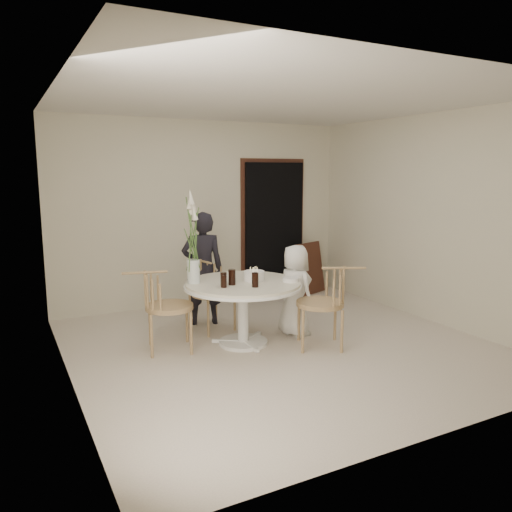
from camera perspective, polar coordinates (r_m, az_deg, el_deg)
name	(u,v)px	position (r m, az deg, el deg)	size (l,w,h in m)	color
ground	(280,346)	(5.77, 2.81, -10.19)	(4.50, 4.50, 0.00)	beige
room_shell	(282,203)	(5.45, 2.95, 6.07)	(4.50, 4.50, 4.50)	silver
doorway	(274,229)	(7.96, 2.05, 3.05)	(1.00, 0.10, 2.10)	black
door_trim	(273,225)	(7.99, 1.91, 3.51)	(1.12, 0.03, 2.22)	#51251C
table	(243,292)	(5.65, -1.50, -4.11)	(1.33, 1.33, 0.73)	white
picture_frame	(310,268)	(8.13, 6.17, -1.40)	(0.62, 0.04, 0.83)	#51251C
chair_far	(206,284)	(6.29, -5.70, -3.26)	(0.55, 0.58, 0.87)	tan
chair_right	(332,295)	(5.64, 8.66, -4.42)	(0.68, 0.66, 0.93)	tan
chair_left	(157,299)	(5.55, -11.21, -4.84)	(0.61, 0.58, 0.91)	tan
girl	(203,268)	(6.44, -6.12, -1.42)	(0.53, 0.35, 1.46)	black
boy	(295,291)	(6.00, 4.51, -3.96)	(0.54, 0.35, 1.10)	white
birthday_cake	(254,276)	(5.67, -0.21, -2.29)	(0.23, 0.23, 0.16)	white
cola_tumbler_a	(232,277)	(5.47, -2.76, -2.43)	(0.08, 0.08, 0.17)	black
cola_tumbler_b	(255,280)	(5.36, -0.10, -2.75)	(0.07, 0.07, 0.16)	black
cola_tumbler_c	(224,281)	(5.35, -3.71, -2.89)	(0.06, 0.06, 0.14)	black
cola_tumbler_d	(224,279)	(5.43, -3.73, -2.65)	(0.07, 0.07, 0.15)	black
plate_stack	(291,280)	(5.65, 3.97, -2.71)	(0.18, 0.18, 0.05)	white
flower_vase	(193,244)	(5.53, -7.21, 1.32)	(0.14, 0.14, 1.05)	silver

